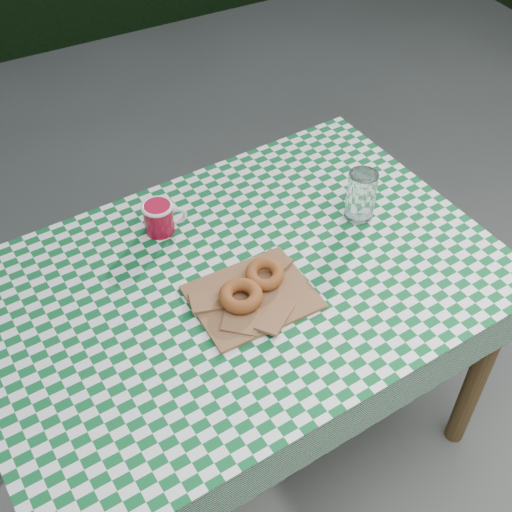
% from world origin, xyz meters
% --- Properties ---
extents(ground, '(60.00, 60.00, 0.00)m').
position_xyz_m(ground, '(0.00, 0.00, 0.00)').
color(ground, '#4F4F4A').
rests_on(ground, ground).
extents(table, '(1.36, 0.96, 0.75)m').
position_xyz_m(table, '(-0.18, -0.00, 0.38)').
color(table, brown).
rests_on(table, ground).
extents(tablecloth, '(1.39, 0.99, 0.01)m').
position_xyz_m(tablecloth, '(-0.18, -0.00, 0.75)').
color(tablecloth, '#0D5527').
rests_on(tablecloth, table).
extents(paper_bag, '(0.29, 0.24, 0.02)m').
position_xyz_m(paper_bag, '(-0.18, -0.08, 0.76)').
color(paper_bag, brown).
rests_on(paper_bag, tablecloth).
extents(bagel_front, '(0.14, 0.14, 0.03)m').
position_xyz_m(bagel_front, '(-0.21, -0.08, 0.79)').
color(bagel_front, brown).
rests_on(bagel_front, paper_bag).
extents(bagel_back, '(0.13, 0.13, 0.03)m').
position_xyz_m(bagel_back, '(-0.13, -0.04, 0.79)').
color(bagel_back, '#99451F').
rests_on(bagel_back, paper_bag).
extents(coffee_mug, '(0.19, 0.19, 0.09)m').
position_xyz_m(coffee_mug, '(-0.28, 0.26, 0.80)').
color(coffee_mug, '#A20A25').
rests_on(coffee_mug, tablecloth).
extents(drinking_glass, '(0.08, 0.08, 0.14)m').
position_xyz_m(drinking_glass, '(0.22, 0.06, 0.83)').
color(drinking_glass, white).
rests_on(drinking_glass, tablecloth).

